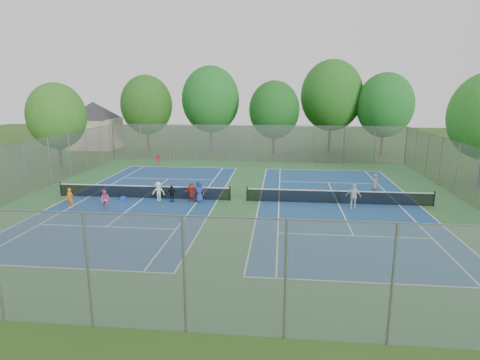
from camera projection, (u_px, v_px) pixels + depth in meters
name	position (u px, v px, depth m)	size (l,w,h in m)	color
ground	(239.00, 201.00, 28.69)	(120.00, 120.00, 0.00)	#2A4C17
court_pad	(239.00, 201.00, 28.69)	(32.00, 32.00, 0.01)	#2F6434
court_left	(144.00, 198.00, 29.40)	(10.97, 23.77, 0.01)	navy
court_right	(338.00, 203.00, 27.98)	(10.97, 23.77, 0.01)	navy
net_left	(144.00, 192.00, 29.30)	(12.87, 0.10, 0.91)	black
net_right	(338.00, 197.00, 27.88)	(12.87, 0.10, 0.91)	black
fence_north	(254.00, 144.00, 43.77)	(32.00, 0.10, 4.00)	gray
fence_south	(184.00, 276.00, 12.73)	(32.00, 0.10, 4.00)	gray
fence_west	(26.00, 169.00, 29.87)	(32.00, 0.10, 4.00)	gray
fence_east	(478.00, 179.00, 26.62)	(32.00, 0.10, 4.00)	gray
house	(94.00, 117.00, 53.27)	(11.03, 11.03, 7.30)	#B7A88C
tree_nw	(146.00, 105.00, 50.15)	(6.40, 6.40, 9.58)	#443326
tree_nl	(211.00, 100.00, 50.16)	(7.20, 7.20, 10.69)	#443326
tree_nc	(274.00, 110.00, 47.66)	(6.00, 6.00, 8.85)	#443326
tree_nr	(332.00, 96.00, 49.50)	(7.60, 7.60, 11.42)	#443326
tree_ne	(385.00, 105.00, 47.19)	(6.60, 6.60, 9.77)	#443326
tree_side_w	(57.00, 116.00, 39.16)	(5.60, 5.60, 8.47)	#443326
ball_crate	(123.00, 198.00, 28.80)	(0.31, 0.31, 0.26)	blue
ball_hopper	(160.00, 194.00, 29.40)	(0.32, 0.32, 0.62)	green
student_a	(70.00, 198.00, 26.78)	(0.50, 0.33, 1.37)	orange
student_b	(105.00, 199.00, 26.60)	(0.63, 0.49, 1.30)	#E25890
student_c	(158.00, 191.00, 28.53)	(0.90, 0.52, 1.39)	silver
student_d	(172.00, 194.00, 28.30)	(0.70, 0.29, 1.19)	black
student_e	(199.00, 192.00, 28.22)	(0.74, 0.48, 1.52)	navy
student_f	(192.00, 192.00, 28.29)	(1.26, 0.40, 1.35)	#B22819
child_far_baseline	(158.00, 160.00, 42.01)	(0.74, 0.43, 1.15)	#AA1818
instructor	(374.00, 185.00, 29.88)	(0.61, 0.40, 1.67)	gray
teen_court_b	(353.00, 196.00, 26.72)	(0.98, 0.41, 1.67)	silver
tennis_ball_0	(121.00, 205.00, 27.51)	(0.07, 0.07, 0.07)	#CFE936
tennis_ball_1	(57.00, 214.00, 25.58)	(0.07, 0.07, 0.07)	#B7D932
tennis_ball_2	(186.00, 216.00, 25.21)	(0.07, 0.07, 0.07)	yellow
tennis_ball_3	(53.00, 220.00, 24.39)	(0.07, 0.07, 0.07)	#BFE234
tennis_ball_4	(48.00, 227.00, 23.11)	(0.07, 0.07, 0.07)	#B1C32D
tennis_ball_5	(75.00, 214.00, 25.51)	(0.07, 0.07, 0.07)	#C8D732
tennis_ball_6	(138.00, 221.00, 24.12)	(0.07, 0.07, 0.07)	#B3C92E
tennis_ball_7	(163.00, 207.00, 27.02)	(0.07, 0.07, 0.07)	#AACA2F
tennis_ball_8	(192.00, 209.00, 26.59)	(0.07, 0.07, 0.07)	#B7D932
tennis_ball_9	(128.00, 228.00, 22.91)	(0.07, 0.07, 0.07)	#A0C32D
tennis_ball_10	(109.00, 223.00, 23.80)	(0.07, 0.07, 0.07)	#B5DE33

